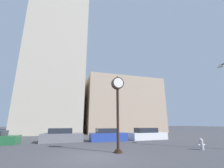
{
  "coord_description": "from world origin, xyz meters",
  "views": [
    {
      "loc": [
        -1.79,
        -9.52,
        1.9
      ],
      "look_at": [
        4.42,
        10.8,
        7.53
      ],
      "focal_mm": 24.0,
      "sensor_mm": 36.0,
      "label": 1
    }
  ],
  "objects_px": {
    "street_clock": "(118,99)",
    "fire_hydrant_near": "(201,144)",
    "car_blue": "(108,135)",
    "car_white": "(147,134)",
    "car_grey": "(61,136)"
  },
  "relations": [
    {
      "from": "street_clock",
      "to": "fire_hydrant_near",
      "type": "height_order",
      "value": "street_clock"
    },
    {
      "from": "street_clock",
      "to": "car_blue",
      "type": "height_order",
      "value": "street_clock"
    },
    {
      "from": "street_clock",
      "to": "car_blue",
      "type": "bearing_deg",
      "value": 80.13
    },
    {
      "from": "street_clock",
      "to": "car_white",
      "type": "distance_m",
      "value": 10.12
    },
    {
      "from": "car_blue",
      "to": "car_white",
      "type": "xyz_separation_m",
      "value": [
        5.16,
        0.16,
        -0.0
      ]
    },
    {
      "from": "street_clock",
      "to": "car_grey",
      "type": "bearing_deg",
      "value": 117.02
    },
    {
      "from": "car_grey",
      "to": "fire_hydrant_near",
      "type": "relative_size",
      "value": 5.41
    },
    {
      "from": "car_white",
      "to": "fire_hydrant_near",
      "type": "xyz_separation_m",
      "value": [
        0.0,
        -7.97,
        -0.17
      ]
    },
    {
      "from": "street_clock",
      "to": "car_grey",
      "type": "height_order",
      "value": "street_clock"
    },
    {
      "from": "street_clock",
      "to": "car_white",
      "type": "bearing_deg",
      "value": 48.5
    },
    {
      "from": "street_clock",
      "to": "car_grey",
      "type": "xyz_separation_m",
      "value": [
        -3.82,
        7.49,
        -3.06
      ]
    },
    {
      "from": "car_blue",
      "to": "street_clock",
      "type": "bearing_deg",
      "value": -100.08
    },
    {
      "from": "car_white",
      "to": "street_clock",
      "type": "bearing_deg",
      "value": -133.98
    },
    {
      "from": "car_blue",
      "to": "car_white",
      "type": "height_order",
      "value": "car_white"
    },
    {
      "from": "street_clock",
      "to": "car_white",
      "type": "height_order",
      "value": "street_clock"
    }
  ]
}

